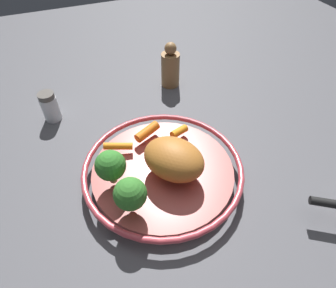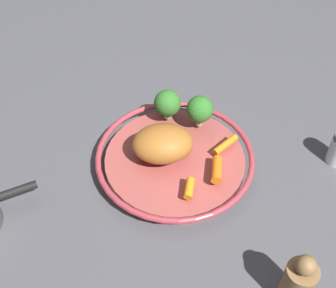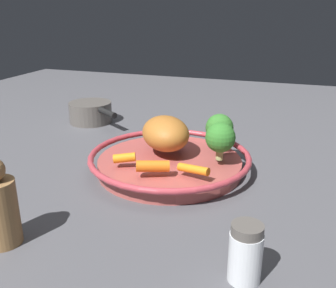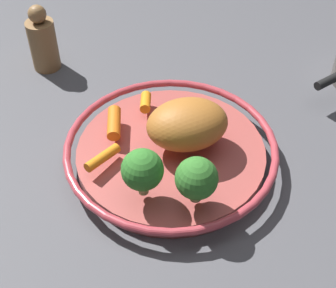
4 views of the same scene
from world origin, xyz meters
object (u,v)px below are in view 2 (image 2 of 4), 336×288
roast_chicken_piece (163,144)px  baby_carrot_back (189,188)px  broccoli_floret_large (167,103)px  pepper_mill (298,283)px  baby_carrot_center (217,170)px  baby_carrot_near_rim (225,145)px  serving_bowl (175,160)px  broccoli_floret_edge (200,109)px

roast_chicken_piece → baby_carrot_back: bearing=60.7°
broccoli_floret_large → pepper_mill: pepper_mill is taller
baby_carrot_center → baby_carrot_back: (0.07, -0.02, -0.00)m
baby_carrot_near_rim → baby_carrot_back: size_ratio=1.46×
serving_bowl → baby_carrot_back: baby_carrot_back is taller
serving_bowl → broccoli_floret_edge: broccoli_floret_edge is taller
serving_bowl → baby_carrot_center: bearing=89.8°
serving_bowl → roast_chicken_piece: bearing=-52.0°
roast_chicken_piece → broccoli_floret_edge: size_ratio=1.67×
baby_carrot_center → broccoli_floret_large: (-0.09, -0.17, 0.03)m
roast_chicken_piece → serving_bowl: bearing=128.0°
roast_chicken_piece → baby_carrot_back: size_ratio=2.94×
baby_carrot_center → baby_carrot_near_rim: baby_carrot_center is taller
baby_carrot_back → broccoli_floret_large: bearing=-137.0°
baby_carrot_center → broccoli_floret_edge: (-0.10, -0.10, 0.03)m
baby_carrot_center → pepper_mill: pepper_mill is taller
broccoli_floret_large → baby_carrot_center: bearing=62.6°
baby_carrot_center → broccoli_floret_edge: bearing=-136.9°
baby_carrot_back → broccoli_floret_edge: (-0.17, -0.07, 0.04)m
baby_carrot_near_rim → pepper_mill: 0.33m
pepper_mill → baby_carrot_center: bearing=-123.3°
baby_carrot_near_rim → baby_carrot_back: bearing=-3.1°
roast_chicken_piece → baby_carrot_near_rim: (-0.09, 0.10, -0.03)m
roast_chicken_piece → baby_carrot_center: size_ratio=2.07×
broccoli_floret_large → pepper_mill: size_ratio=0.54×
serving_bowl → broccoli_floret_edge: bearing=179.9°
serving_bowl → broccoli_floret_large: 0.13m
serving_bowl → baby_carrot_near_rim: baby_carrot_near_rim is taller
roast_chicken_piece → broccoli_floret_large: (-0.10, -0.05, 0.01)m
baby_carrot_near_rim → serving_bowl: bearing=-48.1°
baby_carrot_back → broccoli_floret_large: (-0.16, -0.15, 0.03)m
baby_carrot_back → pepper_mill: pepper_mill is taller
baby_carrot_center → baby_carrot_near_rim: (-0.07, -0.02, -0.00)m
broccoli_floret_large → roast_chicken_piece: bearing=26.7°
serving_bowl → baby_carrot_near_rim: (-0.07, 0.08, 0.03)m
roast_chicken_piece → baby_carrot_back: (0.05, 0.09, -0.03)m
serving_bowl → broccoli_floret_large: size_ratio=4.67×
broccoli_floret_edge → roast_chicken_piece: bearing=-9.7°
serving_bowl → roast_chicken_piece: size_ratio=2.67×
baby_carrot_back → baby_carrot_near_rim: bearing=176.9°
broccoli_floret_large → pepper_mill: 0.46m
baby_carrot_back → broccoli_floret_edge: bearing=-157.0°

